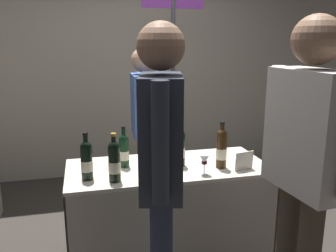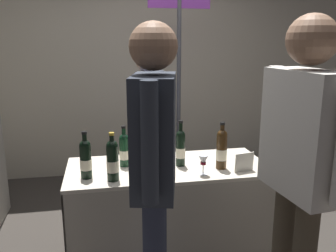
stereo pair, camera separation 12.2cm
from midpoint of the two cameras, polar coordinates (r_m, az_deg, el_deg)
back_partition at (r=4.45m, az=-6.93°, el=9.58°), size 6.72×0.12×2.70m
tasting_table at (r=2.72m, az=-1.32°, el=-11.21°), size 1.46×0.65×0.75m
featured_wine_bottle at (r=2.65m, az=-4.95°, el=-2.94°), size 0.08×0.08×0.33m
display_bottle_0 at (r=2.41m, az=-14.32°, el=-5.25°), size 0.08×0.08×0.32m
display_bottle_1 at (r=2.59m, az=-8.40°, el=-3.82°), size 0.07×0.07×0.30m
display_bottle_2 at (r=2.59m, az=0.65°, el=-3.40°), size 0.07×0.07×0.34m
display_bottle_3 at (r=2.34m, az=-10.07°, el=-5.50°), size 0.08×0.08×0.32m
display_bottle_4 at (r=2.57m, az=7.21°, el=-3.49°), size 0.08×0.08×0.34m
wine_glass_near_vendor at (r=2.45m, az=4.40°, el=-5.52°), size 0.07×0.07×0.14m
flower_vase at (r=2.72m, az=-1.78°, el=-3.05°), size 0.10×0.10×0.39m
brochure_stand at (r=2.56m, az=10.76°, el=-5.52°), size 0.15×0.05×0.14m
vendor_presenter at (r=3.31m, az=-4.90°, el=1.16°), size 0.23×0.56×1.59m
taster_foreground_right at (r=1.85m, az=-3.00°, el=-5.35°), size 0.29×0.55×1.74m
taster_foreground_left at (r=1.95m, az=19.56°, el=-4.17°), size 0.26×0.63×1.77m
booth_signpost at (r=3.68m, az=-0.16°, el=8.30°), size 0.62×0.04×2.13m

